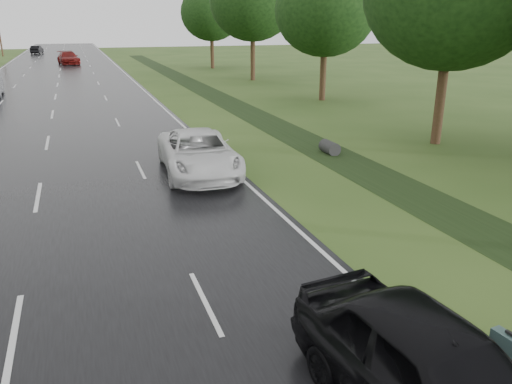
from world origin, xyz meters
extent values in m
plane|color=#334F1C|center=(0.00, 0.00, 0.00)|extent=(220.00, 220.00, 0.00)
cube|color=black|center=(0.00, 45.00, 0.02)|extent=(14.00, 180.00, 0.04)
cube|color=silver|center=(6.75, 45.00, 0.04)|extent=(0.12, 180.00, 0.01)
cube|color=silver|center=(0.00, 45.00, 0.04)|extent=(0.12, 180.00, 0.01)
cube|color=black|center=(11.50, 20.00, 0.00)|extent=(2.20, 120.00, 0.01)
cylinder|color=#2D2D2D|center=(11.50, 10.00, 0.25)|extent=(0.56, 1.00, 0.56)
cylinder|color=#3E2E19|center=(17.00, 10.00, 1.92)|extent=(0.44, 0.44, 3.84)
cylinder|color=#3E2E19|center=(18.20, 24.00, 1.76)|extent=(0.44, 0.44, 3.52)
ellipsoid|color=black|center=(18.20, 24.00, 6.14)|extent=(7.00, 7.00, 6.30)
cylinder|color=#3E2E19|center=(17.80, 38.00, 2.08)|extent=(0.44, 0.44, 4.16)
ellipsoid|color=black|center=(17.80, 38.00, 7.16)|extent=(8.00, 8.00, 7.20)
cylinder|color=#3E2E19|center=(17.50, 52.00, 1.84)|extent=(0.44, 0.44, 3.68)
ellipsoid|color=black|center=(17.50, 52.00, 6.38)|extent=(7.20, 7.20, 6.48)
cube|color=#3C5856|center=(7.16, -3.94, 0.74)|extent=(0.25, 0.58, 0.46)
cube|color=black|center=(7.16, -3.94, 1.01)|extent=(0.07, 0.19, 0.04)
imported|color=silver|center=(5.50, 8.85, 0.81)|extent=(2.90, 5.68, 1.54)
imported|color=black|center=(5.60, -4.20, 0.88)|extent=(2.47, 5.09, 1.67)
imported|color=#680E0B|center=(1.00, 63.73, 0.86)|extent=(3.12, 5.94, 1.64)
imported|color=black|center=(-4.26, 90.19, 0.73)|extent=(2.06, 4.37, 1.39)
camera|label=1|loc=(1.53, -8.56, 5.35)|focal=35.00mm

